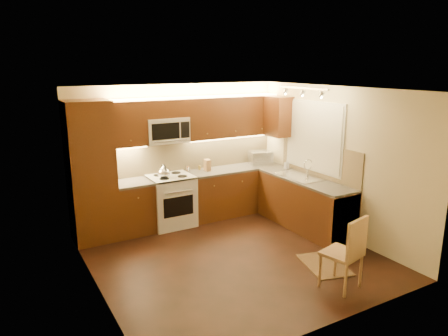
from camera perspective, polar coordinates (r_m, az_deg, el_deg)
floor at (r=6.49m, az=1.29°, el=-11.97°), size 4.00×4.00×0.01m
ceiling at (r=5.85m, az=1.42°, el=10.65°), size 4.00×4.00×0.01m
wall_back at (r=7.78m, az=-6.27°, el=2.09°), size 4.00×0.01×2.50m
wall_front at (r=4.54m, az=14.60°, el=-6.94°), size 4.00×0.01×2.50m
wall_left at (r=5.34m, az=-17.41°, el=-3.98°), size 0.01×4.00×2.50m
wall_right at (r=7.26m, az=15.00°, el=0.83°), size 0.01×4.00×2.50m
pantry at (r=7.04m, az=-17.64°, el=-0.59°), size 0.70×0.60×2.30m
base_cab_back_left at (r=7.40m, az=-12.23°, el=-5.37°), size 0.62×0.60×0.86m
counter_back_left at (r=7.26m, az=-12.41°, el=-2.02°), size 0.62×0.60×0.04m
base_cab_back_right at (r=8.19m, az=1.41°, el=-3.16°), size 1.92×0.60×0.86m
counter_back_right at (r=8.07m, az=1.43°, el=-0.10°), size 1.92×0.60×0.04m
base_cab_right at (r=7.56m, az=10.86°, el=-4.88°), size 0.60×2.00×0.86m
counter_right at (r=7.43m, az=11.02°, el=-1.59°), size 0.60×2.00×0.04m
dishwasher at (r=7.08m, az=14.55°, el=-6.40°), size 0.58×0.60×0.84m
backsplash_back at (r=7.93m, az=-3.92°, el=1.99°), size 3.30×0.02×0.60m
backsplash_right at (r=7.54m, az=12.81°, el=1.06°), size 0.02×2.00×0.60m
upper_cab_back_left at (r=7.18m, az=-13.13°, el=5.89°), size 0.62×0.35×0.75m
upper_cab_back_right at (r=8.00m, az=1.01°, el=7.02°), size 1.92×0.35×0.75m
upper_cab_bridge at (r=7.38m, az=-8.05°, el=8.04°), size 0.76×0.35×0.31m
upper_cab_right_corner at (r=8.08m, az=7.39°, el=6.98°), size 0.35×0.50×0.75m
stove at (r=7.59m, az=-7.21°, el=-4.43°), size 0.76×0.65×0.92m
microwave at (r=7.41m, az=-7.91°, el=5.14°), size 0.76×0.38×0.44m
window_frame at (r=7.57m, az=12.18°, el=4.23°), size 0.03×1.44×1.24m
window_blinds at (r=7.56m, az=12.06°, el=4.22°), size 0.02×1.36×1.16m
sink at (r=7.52m, az=10.31°, el=-0.63°), size 0.52×0.86×0.15m
faucet at (r=7.61m, az=11.38°, el=0.09°), size 0.20×0.04×0.30m
track_light_bar at (r=7.08m, az=10.68°, el=10.66°), size 0.04×1.20×0.03m
kettle at (r=7.29m, az=-8.20°, el=-0.42°), size 0.25×0.25×0.25m
toaster_oven at (r=8.38m, az=4.96°, el=1.42°), size 0.49×0.41×0.26m
knife_block at (r=7.83m, az=-2.29°, el=0.40°), size 0.11×0.16×0.21m
spice_jar_a at (r=7.77m, az=-4.82°, el=-0.21°), size 0.06×0.06×0.09m
spice_jar_b at (r=7.81m, az=-4.95°, el=-0.10°), size 0.05×0.05×0.10m
spice_jar_c at (r=7.84m, az=-5.07°, el=-0.04°), size 0.06×0.06×0.10m
spice_jar_d at (r=7.91m, az=-3.35°, el=0.06°), size 0.05×0.05×0.08m
soap_bottle at (r=8.08m, az=8.53°, el=0.52°), size 0.08×0.08×0.17m
rug at (r=6.40m, az=13.53°, el=-12.70°), size 0.73×0.92×0.01m
dining_chair at (r=5.69m, az=15.73°, el=-10.91°), size 0.53×0.53×0.99m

